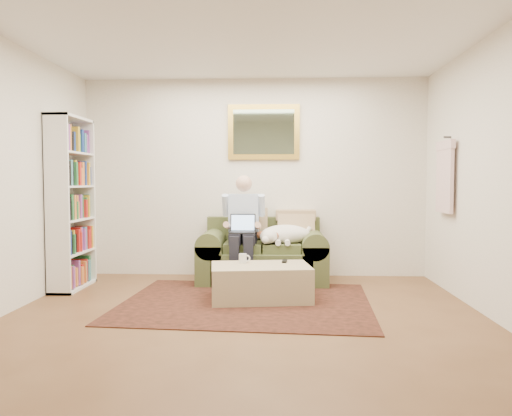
# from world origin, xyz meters

# --- Properties ---
(room_shell) EXTENTS (4.51, 5.00, 2.61)m
(room_shell) POSITION_xyz_m (0.00, 0.35, 1.30)
(room_shell) COLOR brown
(room_shell) RESTS_ON ground
(rug) EXTENTS (2.66, 2.19, 0.01)m
(rug) POSITION_xyz_m (-0.02, 0.97, 0.01)
(rug) COLOR black
(rug) RESTS_ON room_shell
(sofa) EXTENTS (1.58, 0.80, 0.95)m
(sofa) POSITION_xyz_m (0.12, 2.07, 0.27)
(sofa) COLOR #4D552D
(sofa) RESTS_ON room_shell
(seated_man) EXTENTS (0.52, 0.74, 1.33)m
(seated_man) POSITION_xyz_m (-0.11, 1.92, 0.66)
(seated_man) COLOR #8CA9D8
(seated_man) RESTS_ON sofa
(laptop) EXTENTS (0.31, 0.24, 0.22)m
(laptop) POSITION_xyz_m (-0.11, 1.86, 0.70)
(laptop) COLOR black
(laptop) RESTS_ON seated_man
(sleeping_dog) EXTENTS (0.65, 0.41, 0.24)m
(sleeping_dog) POSITION_xyz_m (0.41, 1.99, 0.60)
(sleeping_dog) COLOR white
(sleeping_dog) RESTS_ON sofa
(ottoman) EXTENTS (1.10, 0.78, 0.37)m
(ottoman) POSITION_xyz_m (0.13, 1.10, 0.19)
(ottoman) COLOR tan
(ottoman) RESTS_ON room_shell
(coffee_mug) EXTENTS (0.08, 0.08, 0.10)m
(coffee_mug) POSITION_xyz_m (-0.07, 1.22, 0.42)
(coffee_mug) COLOR white
(coffee_mug) RESTS_ON ottoman
(tv_remote) EXTENTS (0.06, 0.15, 0.02)m
(tv_remote) POSITION_xyz_m (0.39, 1.30, 0.38)
(tv_remote) COLOR black
(tv_remote) RESTS_ON ottoman
(bookshelf) EXTENTS (0.28, 0.80, 2.00)m
(bookshelf) POSITION_xyz_m (-2.10, 1.60, 1.00)
(bookshelf) COLOR white
(bookshelf) RESTS_ON room_shell
(wall_mirror) EXTENTS (0.94, 0.04, 0.72)m
(wall_mirror) POSITION_xyz_m (0.12, 2.47, 1.90)
(wall_mirror) COLOR gold
(wall_mirror) RESTS_ON room_shell
(hanging_shirt) EXTENTS (0.06, 0.52, 0.90)m
(hanging_shirt) POSITION_xyz_m (2.19, 1.60, 1.35)
(hanging_shirt) COLOR beige
(hanging_shirt) RESTS_ON room_shell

